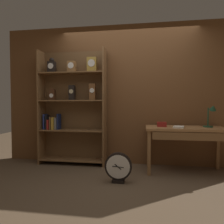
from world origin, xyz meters
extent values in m
plane|color=brown|center=(0.00, 0.00, 0.00)|extent=(10.00, 10.00, 0.00)
cube|color=brown|center=(0.00, 1.24, 1.30)|extent=(4.80, 0.05, 2.60)
cube|color=brown|center=(-1.64, 1.03, 1.06)|extent=(0.02, 0.30, 2.12)
cube|color=brown|center=(-0.41, 1.03, 1.06)|extent=(0.03, 0.30, 2.12)
cube|color=brown|center=(-1.02, 1.17, 1.06)|extent=(1.25, 0.01, 2.12)
cube|color=brown|center=(-1.02, 1.03, 0.08)|extent=(1.20, 0.29, 0.02)
cube|color=brown|center=(-1.02, 1.03, 0.64)|extent=(1.20, 0.29, 0.02)
cube|color=brown|center=(-1.02, 1.03, 1.19)|extent=(1.20, 0.29, 0.02)
cube|color=brown|center=(-1.02, 1.03, 1.69)|extent=(1.20, 0.29, 0.02)
cube|color=black|center=(-1.42, 1.02, 1.81)|extent=(0.14, 0.10, 0.21)
sphere|color=black|center=(-1.42, 1.02, 1.94)|extent=(0.10, 0.10, 0.10)
cylinder|color=silver|center=(-1.42, 0.97, 1.83)|extent=(0.11, 0.01, 0.11)
cube|color=#472816|center=(-1.41, 1.01, 1.27)|extent=(0.10, 0.09, 0.14)
cylinder|color=#472816|center=(-1.41, 1.01, 1.36)|extent=(0.10, 0.09, 0.10)
cylinder|color=silver|center=(-1.41, 0.97, 1.28)|extent=(0.08, 0.01, 0.08)
cube|color=olive|center=(-1.02, 1.01, 1.81)|extent=(0.15, 0.10, 0.20)
cylinder|color=white|center=(-1.02, 0.95, 1.82)|extent=(0.11, 0.01, 0.11)
cube|color=black|center=(-1.03, 1.03, 1.33)|extent=(0.11, 0.09, 0.27)
cylinder|color=#C6B78C|center=(-1.03, 0.98, 1.35)|extent=(0.08, 0.01, 0.08)
cube|color=#B28C38|center=(-0.64, 1.02, 1.84)|extent=(0.17, 0.09, 0.26)
cylinder|color=silver|center=(-0.64, 0.97, 1.86)|extent=(0.13, 0.01, 0.13)
cube|color=brown|center=(-0.64, 1.03, 1.34)|extent=(0.11, 0.08, 0.30)
cylinder|color=white|center=(-0.64, 0.98, 1.37)|extent=(0.09, 0.01, 0.09)
cube|color=navy|center=(-1.57, 1.04, 0.79)|extent=(0.03, 0.15, 0.29)
cube|color=black|center=(-1.52, 1.02, 0.78)|extent=(0.03, 0.14, 0.27)
cube|color=maroon|center=(-1.48, 1.02, 0.74)|extent=(0.03, 0.15, 0.18)
cube|color=brown|center=(-1.43, 1.02, 0.76)|extent=(0.02, 0.15, 0.24)
cube|color=#B78C2D|center=(-1.39, 1.02, 0.76)|extent=(0.04, 0.16, 0.23)
cube|color=slate|center=(-1.34, 1.04, 0.76)|extent=(0.04, 0.13, 0.22)
cube|color=#19234C|center=(-1.29, 1.04, 0.79)|extent=(0.03, 0.14, 0.29)
cube|color=#9E6B3D|center=(0.96, 0.87, 0.72)|extent=(1.28, 0.59, 0.04)
cube|color=olive|center=(0.38, 0.62, 0.35)|extent=(0.05, 0.05, 0.70)
cube|color=olive|center=(0.38, 1.11, 0.35)|extent=(0.05, 0.05, 0.70)
cube|color=olive|center=(1.55, 1.11, 0.35)|extent=(0.05, 0.05, 0.70)
cube|color=brown|center=(0.96, 0.59, 0.63)|extent=(1.09, 0.03, 0.12)
cylinder|color=#1E472D|center=(1.33, 0.93, 0.75)|extent=(0.15, 0.15, 0.02)
cylinder|color=#1E472D|center=(1.33, 0.93, 0.91)|extent=(0.02, 0.02, 0.30)
cone|color=#1E472D|center=(1.39, 0.88, 1.06)|extent=(0.11, 0.13, 0.13)
cube|color=maroon|center=(0.59, 0.87, 0.78)|extent=(0.15, 0.12, 0.08)
cube|color=silver|center=(0.84, 0.76, 0.76)|extent=(0.21, 0.25, 0.02)
cube|color=black|center=(-0.07, 0.25, 0.02)|extent=(0.18, 0.11, 0.04)
cylinder|color=black|center=(-0.07, 0.25, 0.24)|extent=(0.39, 0.06, 0.39)
cylinder|color=silver|center=(-0.07, 0.21, 0.24)|extent=(0.34, 0.01, 0.34)
cube|color=black|center=(-0.07, 0.21, 0.24)|extent=(0.10, 0.01, 0.08)
cube|color=black|center=(-0.07, 0.21, 0.24)|extent=(0.16, 0.01, 0.02)
camera|label=1|loc=(0.29, -2.66, 1.12)|focal=33.25mm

